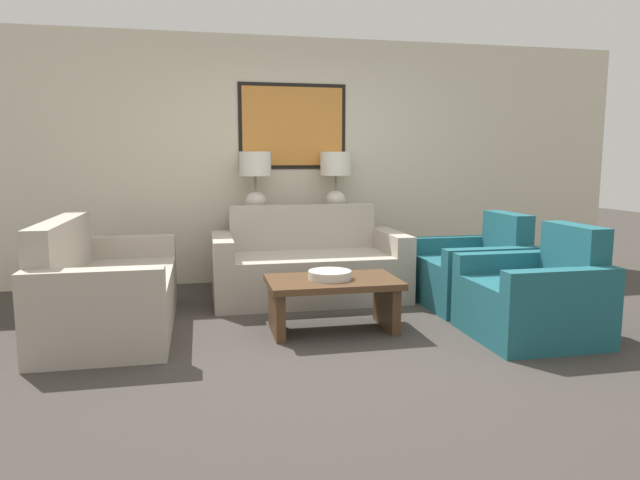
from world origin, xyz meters
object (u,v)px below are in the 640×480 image
couch_by_side (107,292)px  armchair_near_back_wall (475,274)px  coffee_table (333,293)px  armchair_near_camera (535,300)px  decorative_bowl (330,275)px  table_lamp_right (336,175)px  table_lamp_left (255,176)px  console_table (297,249)px  couch_by_back_wall (308,268)px

couch_by_side → armchair_near_back_wall: 3.20m
coffee_table → armchair_near_camera: 1.54m
decorative_bowl → table_lamp_right: bearing=75.2°
table_lamp_left → table_lamp_right: same height
console_table → decorative_bowl: 1.79m
coffee_table → decorative_bowl: 0.15m
console_table → armchair_near_camera: size_ratio=1.60×
couch_by_back_wall → coffee_table: size_ratio=1.79×
table_lamp_right → couch_by_side: 2.73m
decorative_bowl → armchair_near_back_wall: (1.48, 0.49, -0.16)m
decorative_bowl → armchair_near_back_wall: 1.57m
couch_by_back_wall → armchair_near_back_wall: (1.45, -0.62, -0.01)m
table_lamp_right → console_table: bearing=180.0°
couch_by_side → armchair_near_back_wall: (3.20, 0.07, -0.01)m
couch_by_side → table_lamp_left: bearing=46.0°
table_lamp_right → coffee_table: (-0.45, -1.78, -0.87)m
table_lamp_right → couch_by_side: (-2.19, -1.37, -0.87)m
armchair_near_camera → table_lamp_left: bearing=129.7°
table_lamp_left → couch_by_back_wall: size_ratio=0.36×
table_lamp_left → armchair_near_back_wall: size_ratio=0.75×
couch_by_back_wall → table_lamp_right: bearing=57.6°
console_table → armchair_near_camera: armchair_near_camera is taller
console_table → couch_by_back_wall: bearing=-90.0°
console_table → couch_by_back_wall: size_ratio=0.77×
couch_by_back_wall → decorative_bowl: size_ratio=5.40×
couch_by_side → armchair_near_back_wall: couch_by_side is taller
couch_by_side → couch_by_back_wall: bearing=21.2°
console_table → couch_by_side: 2.23m
couch_by_back_wall → armchair_near_back_wall: size_ratio=2.07×
armchair_near_back_wall → couch_by_side: bearing=-178.8°
table_lamp_left → decorative_bowl: 1.97m
table_lamp_right → armchair_near_back_wall: table_lamp_right is taller
table_lamp_left → decorative_bowl: table_lamp_left is taller
couch_by_back_wall → console_table: bearing=90.0°
decorative_bowl → console_table: bearing=88.8°
table_lamp_right → decorative_bowl: table_lamp_right is taller
decorative_bowl → armchair_near_camera: (1.48, -0.48, -0.16)m
table_lamp_left → couch_by_back_wall: table_lamp_left is taller
console_table → coffee_table: (-0.01, -1.78, -0.08)m
table_lamp_right → decorative_bowl: size_ratio=1.96×
decorative_bowl → coffee_table: bearing=3.1°
table_lamp_left → coffee_table: bearing=-76.7°
coffee_table → table_lamp_left: bearing=103.3°
decorative_bowl → armchair_near_back_wall: bearing=18.1°
armchair_near_camera → coffee_table: bearing=161.6°
table_lamp_left → console_table: bearing=0.0°
couch_by_side → armchair_near_back_wall: size_ratio=2.07×
coffee_table → armchair_near_camera: armchair_near_camera is taller
table_lamp_right → couch_by_side: size_ratio=0.36×
coffee_table → couch_by_back_wall: bearing=89.3°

